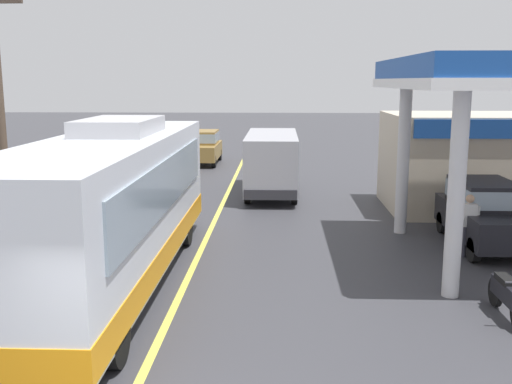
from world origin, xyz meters
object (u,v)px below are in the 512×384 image
object	(u,v)px
coach_bus_main	(111,210)
minibus_opposing_lane	(272,158)
motorcycle_parked_forecourt	(507,295)
car_trailing_behind_bus	(203,145)
pedestrian_near_pump	(469,222)
car_at_pump	(485,210)

from	to	relation	value
coach_bus_main	minibus_opposing_lane	xyz separation A→B (m)	(3.41, 11.09, -0.25)
motorcycle_parked_forecourt	car_trailing_behind_bus	xyz separation A→B (m)	(-8.67, 21.47, 0.57)
pedestrian_near_pump	car_trailing_behind_bus	distance (m)	19.66
coach_bus_main	minibus_opposing_lane	world-z (taller)	coach_bus_main
minibus_opposing_lane	car_trailing_behind_bus	xyz separation A→B (m)	(-3.91, 8.81, -0.46)
motorcycle_parked_forecourt	coach_bus_main	bearing A→B (deg)	169.08
motorcycle_parked_forecourt	car_trailing_behind_bus	bearing A→B (deg)	111.99
minibus_opposing_lane	car_trailing_behind_bus	distance (m)	9.65
minibus_opposing_lane	car_at_pump	bearing A→B (deg)	-51.24
car_at_pump	minibus_opposing_lane	world-z (taller)	minibus_opposing_lane
minibus_opposing_lane	motorcycle_parked_forecourt	bearing A→B (deg)	-69.42
coach_bus_main	pedestrian_near_pump	distance (m)	9.05
motorcycle_parked_forecourt	pedestrian_near_pump	world-z (taller)	pedestrian_near_pump
coach_bus_main	car_trailing_behind_bus	world-z (taller)	coach_bus_main
car_at_pump	minibus_opposing_lane	size ratio (longest dim) A/B	0.69
motorcycle_parked_forecourt	car_trailing_behind_bus	world-z (taller)	car_trailing_behind_bus
coach_bus_main	motorcycle_parked_forecourt	bearing A→B (deg)	-10.92
minibus_opposing_lane	car_trailing_behind_bus	size ratio (longest dim) A/B	1.46
car_at_pump	minibus_opposing_lane	bearing A→B (deg)	128.76
motorcycle_parked_forecourt	minibus_opposing_lane	bearing A→B (deg)	110.58
motorcycle_parked_forecourt	car_at_pump	bearing A→B (deg)	76.23
car_at_pump	motorcycle_parked_forecourt	bearing A→B (deg)	-103.77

